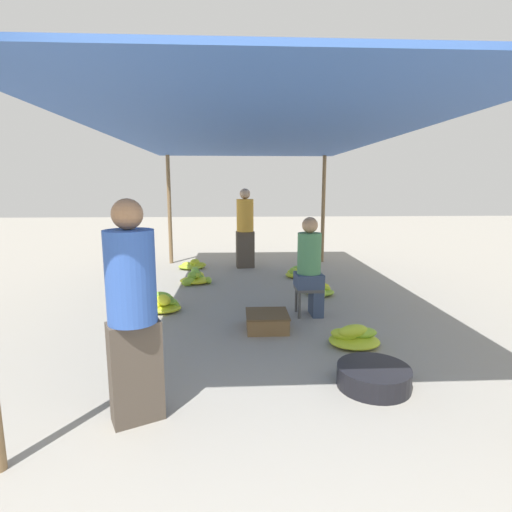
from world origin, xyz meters
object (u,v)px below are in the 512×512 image
shopper_walking_mid (245,227)px  crate_near (267,321)px  vendor_foreground (133,310)px  vendor_seated (310,266)px  banana_pile_right_1 (296,273)px  banana_pile_left_1 (164,304)px  stool (308,292)px  banana_pile_left_2 (193,266)px  basin_black (374,377)px  banana_pile_right_2 (354,337)px  banana_pile_left_0 (196,278)px  banana_pile_right_0 (319,290)px

shopper_walking_mid → crate_near: bearing=-87.4°
vendor_foreground → crate_near: size_ratio=3.21×
vendor_seated → crate_near: bearing=-139.4°
banana_pile_right_1 → banana_pile_left_1: bearing=-136.9°
stool → banana_pile_left_1: 1.92m
banana_pile_left_2 → banana_pile_right_1: bearing=-23.1°
basin_black → banana_pile_right_2: 0.89m
basin_black → banana_pile_left_2: (-2.01, 4.93, -0.02)m
banana_pile_left_0 → banana_pile_left_2: (-0.17, 1.22, -0.03)m
banana_pile_left_2 → vendor_foreground: bearing=-88.3°
banana_pile_left_0 → crate_near: (1.05, -2.32, 0.01)m
banana_pile_right_2 → crate_near: 1.02m
basin_black → banana_pile_left_1: 3.01m
banana_pile_right_2 → banana_pile_right_0: bearing=88.9°
basin_black → banana_pile_left_1: banana_pile_left_1 is taller
banana_pile_right_1 → shopper_walking_mid: shopper_walking_mid is taller
vendor_seated → banana_pile_left_0: bearing=132.1°
banana_pile_left_1 → vendor_seated: bearing=-7.5°
vendor_seated → banana_pile_right_2: size_ratio=2.31×
basin_black → banana_pile_right_1: bearing=90.4°
banana_pile_left_2 → banana_pile_right_2: size_ratio=1.08×
shopper_walking_mid → banana_pile_left_1: bearing=-111.9°
basin_black → banana_pile_right_1: size_ratio=1.32×
vendor_foreground → banana_pile_left_1: vendor_foreground is taller
basin_black → crate_near: bearing=119.3°
banana_pile_left_0 → shopper_walking_mid: 1.74m
vendor_foreground → banana_pile_right_0: (1.99, 3.21, -0.74)m
stool → banana_pile_right_0: 1.02m
banana_pile_left_0 → banana_pile_right_1: banana_pile_left_0 is taller
stool → banana_pile_right_0: size_ratio=0.78×
crate_near → shopper_walking_mid: (-0.17, 3.62, 0.73)m
vendor_foreground → basin_black: size_ratio=2.60×
basin_black → vendor_seated: bearing=95.7°
banana_pile_left_1 → banana_pile_left_2: size_ratio=0.87×
banana_pile_left_1 → crate_near: bearing=-29.9°
banana_pile_left_1 → shopper_walking_mid: 3.18m
banana_pile_left_2 → banana_pile_right_2: banana_pile_right_2 is taller
vendor_foreground → banana_pile_left_1: bearing=95.7°
banana_pile_left_2 → banana_pile_right_2: 4.56m
basin_black → banana_pile_left_1: size_ratio=1.17×
stool → crate_near: bearing=-138.5°
vendor_seated → banana_pile_left_1: vendor_seated is taller
banana_pile_left_0 → banana_pile_left_2: 1.23m
shopper_walking_mid → banana_pile_right_0: bearing=-63.6°
stool → banana_pile_left_2: bearing=120.7°
basin_black → banana_pile_left_2: 5.32m
vendor_foreground → banana_pile_left_2: vendor_foreground is taller
vendor_seated → banana_pile_right_2: bearing=-74.0°
banana_pile_left_2 → shopper_walking_mid: size_ratio=0.37×
stool → banana_pile_right_2: stool is taller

